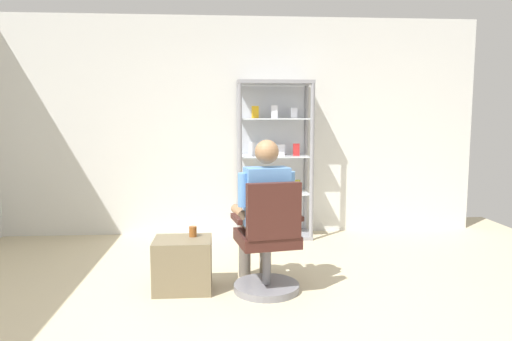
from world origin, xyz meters
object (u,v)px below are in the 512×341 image
Objects in this scene: display_cabinet_main at (274,159)px; storage_crate at (183,264)px; tea_glass at (193,232)px; seated_shopkeeper at (263,206)px; office_chair at (268,247)px.

display_cabinet_main reaches higher than storage_crate.
tea_glass is (0.08, 0.08, 0.27)m from storage_crate.
seated_shopkeeper is at bearing -4.13° from tea_glass.
display_cabinet_main reaches higher than office_chair.
office_chair is (-0.25, -1.90, -0.57)m from display_cabinet_main.
storage_crate is 5.45× the size of tea_glass.
display_cabinet_main is 3.91× the size of storage_crate.
storage_crate is at bearing -138.41° from tea_glass.
display_cabinet_main is 1.47× the size of seated_shopkeeper.
storage_crate is (-0.69, -0.03, -0.49)m from seated_shopkeeper.
tea_glass is at bearing -117.66° from display_cabinet_main.
tea_glass is (-0.64, 0.20, 0.10)m from office_chair.
seated_shopkeeper is 0.85m from storage_crate.
storage_crate is at bearing 169.81° from office_chair.
seated_shopkeeper is at bearing 99.95° from office_chair.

